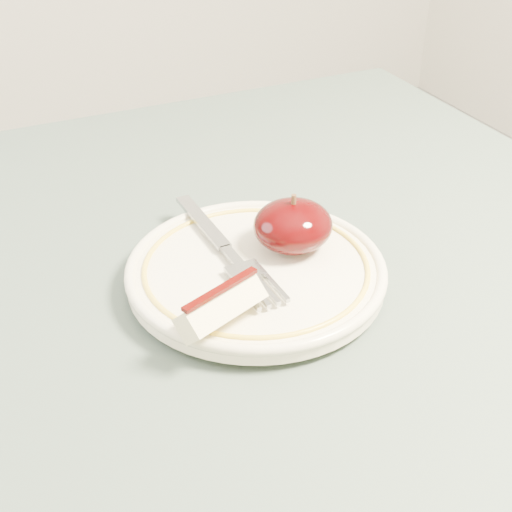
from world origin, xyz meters
name	(u,v)px	position (x,y,z in m)	size (l,w,h in m)	color
table	(204,430)	(0.00, 0.00, 0.66)	(0.90, 0.90, 0.75)	brown
plate	(256,271)	(0.07, 0.05, 0.76)	(0.21, 0.21, 0.02)	beige
apple_half	(293,226)	(0.11, 0.06, 0.79)	(0.07, 0.06, 0.05)	black
apple_wedge	(221,307)	(0.02, -0.01, 0.78)	(0.07, 0.05, 0.03)	#F9ECB7
fork	(226,249)	(0.05, 0.08, 0.77)	(0.03, 0.18, 0.00)	gray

